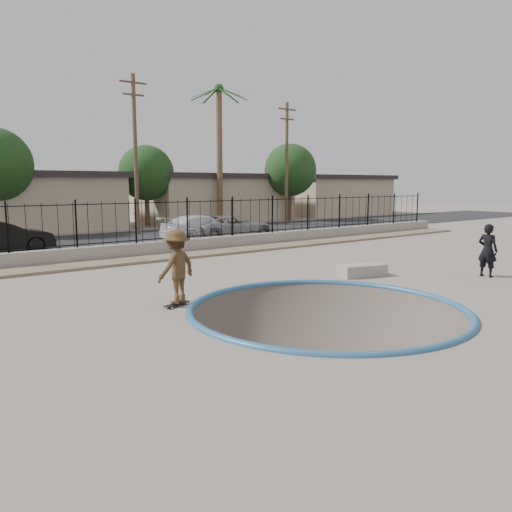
{
  "coord_description": "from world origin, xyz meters",
  "views": [
    {
      "loc": [
        -8.81,
        -9.57,
        3.15
      ],
      "look_at": [
        0.07,
        2.0,
        1.0
      ],
      "focal_mm": 35.0,
      "sensor_mm": 36.0,
      "label": 1
    }
  ],
  "objects_px": {
    "car_b": "(2,237)",
    "videographer": "(488,250)",
    "skateboard": "(177,304)",
    "skater": "(176,270)",
    "car_d": "(233,227)",
    "car_c": "(202,228)",
    "concrete_ledge": "(362,270)"
  },
  "relations": [
    {
      "from": "car_b",
      "to": "videographer",
      "type": "bearing_deg",
      "value": -145.05
    },
    {
      "from": "skateboard",
      "to": "car_b",
      "type": "height_order",
      "value": "car_b"
    },
    {
      "from": "skater",
      "to": "skateboard",
      "type": "height_order",
      "value": "skater"
    },
    {
      "from": "skater",
      "to": "car_d",
      "type": "bearing_deg",
      "value": -149.19
    },
    {
      "from": "skater",
      "to": "car_d",
      "type": "relative_size",
      "value": 0.39
    },
    {
      "from": "skateboard",
      "to": "car_b",
      "type": "bearing_deg",
      "value": 77.96
    },
    {
      "from": "skater",
      "to": "car_d",
      "type": "xyz_separation_m",
      "value": [
        10.0,
        11.8,
        -0.23
      ]
    },
    {
      "from": "skateboard",
      "to": "car_c",
      "type": "height_order",
      "value": "car_c"
    },
    {
      "from": "car_b",
      "to": "car_c",
      "type": "bearing_deg",
      "value": -98.27
    },
    {
      "from": "car_b",
      "to": "car_d",
      "type": "height_order",
      "value": "car_b"
    },
    {
      "from": "skater",
      "to": "car_c",
      "type": "bearing_deg",
      "value": -142.73
    },
    {
      "from": "videographer",
      "to": "car_c",
      "type": "bearing_deg",
      "value": 5.28
    },
    {
      "from": "skateboard",
      "to": "car_c",
      "type": "xyz_separation_m",
      "value": [
        8.18,
        12.21,
        0.66
      ]
    },
    {
      "from": "videographer",
      "to": "car_b",
      "type": "distance_m",
      "value": 20.0
    },
    {
      "from": "concrete_ledge",
      "to": "car_b",
      "type": "height_order",
      "value": "car_b"
    },
    {
      "from": "skater",
      "to": "car_b",
      "type": "bearing_deg",
      "value": -102.47
    },
    {
      "from": "skater",
      "to": "videographer",
      "type": "height_order",
      "value": "skater"
    },
    {
      "from": "skateboard",
      "to": "videographer",
      "type": "bearing_deg",
      "value": -33.34
    },
    {
      "from": "videographer",
      "to": "car_c",
      "type": "relative_size",
      "value": 0.38
    },
    {
      "from": "car_b",
      "to": "skateboard",
      "type": "bearing_deg",
      "value": -174.82
    },
    {
      "from": "videographer",
      "to": "car_d",
      "type": "distance_m",
      "value": 14.54
    },
    {
      "from": "videographer",
      "to": "car_b",
      "type": "bearing_deg",
      "value": 33.41
    },
    {
      "from": "concrete_ledge",
      "to": "car_c",
      "type": "height_order",
      "value": "car_c"
    },
    {
      "from": "videographer",
      "to": "concrete_ledge",
      "type": "relative_size",
      "value": 1.12
    },
    {
      "from": "skater",
      "to": "concrete_ledge",
      "type": "relative_size",
      "value": 1.17
    },
    {
      "from": "skater",
      "to": "videographer",
      "type": "bearing_deg",
      "value": 146.23
    },
    {
      "from": "concrete_ledge",
      "to": "car_d",
      "type": "relative_size",
      "value": 0.33
    },
    {
      "from": "car_d",
      "to": "skater",
      "type": "bearing_deg",
      "value": 145.17
    },
    {
      "from": "car_b",
      "to": "car_c",
      "type": "distance_m",
      "value": 9.76
    },
    {
      "from": "car_c",
      "to": "skater",
      "type": "bearing_deg",
      "value": 140.57
    },
    {
      "from": "concrete_ledge",
      "to": "car_b",
      "type": "relative_size",
      "value": 0.37
    },
    {
      "from": "skateboard",
      "to": "concrete_ledge",
      "type": "xyz_separation_m",
      "value": [
        7.01,
        -0.13,
        0.14
      ]
    }
  ]
}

